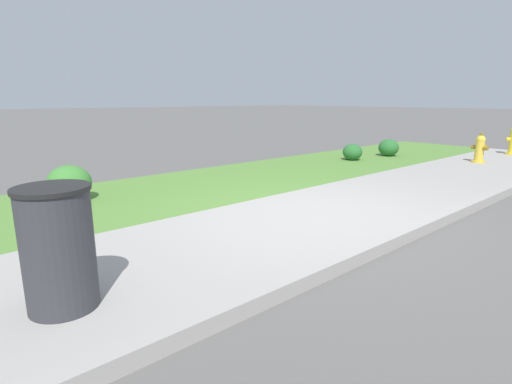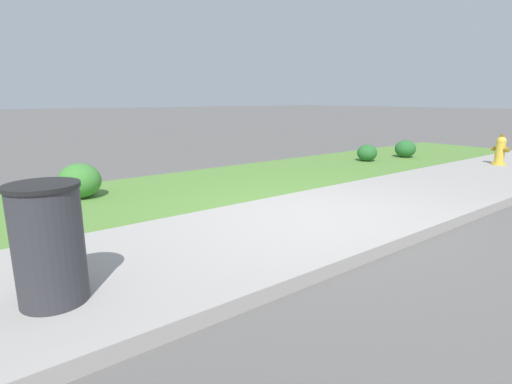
% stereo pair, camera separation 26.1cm
% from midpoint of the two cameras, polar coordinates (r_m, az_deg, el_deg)
% --- Properties ---
extents(ground_plane, '(120.00, 120.00, 0.00)m').
position_cam_midpoint_polar(ground_plane, '(4.91, 10.04, -3.61)').
color(ground_plane, '#5B5956').
extents(sidewalk_pavement, '(18.00, 2.16, 0.01)m').
position_cam_midpoint_polar(sidewalk_pavement, '(4.91, 10.05, -3.55)').
color(sidewalk_pavement, '#9E9993').
rests_on(sidewalk_pavement, ground).
extents(grass_verge, '(18.00, 2.69, 0.01)m').
position_cam_midpoint_polar(grass_verge, '(6.72, -5.47, 1.13)').
color(grass_verge, '#568438').
rests_on(grass_verge, ground).
extents(street_curb, '(18.00, 0.16, 0.12)m').
position_cam_midpoint_polar(street_curb, '(4.25, 21.81, -6.21)').
color(street_curb, '#9E9993').
rests_on(street_curb, ground).
extents(fire_hydrant_across_street, '(0.34, 0.37, 0.66)m').
position_cam_midpoint_polar(fire_hydrant_across_street, '(10.15, 32.17, 5.02)').
color(fire_hydrant_across_street, gold).
rests_on(fire_hydrant_across_street, ground).
extents(trash_bin, '(0.48, 0.48, 0.86)m').
position_cam_midpoint_polar(trash_bin, '(3.04, -25.32, -6.83)').
color(trash_bin, '#333338').
rests_on(trash_bin, ground).
extents(shrub_bush_far_verge, '(0.45, 0.45, 0.38)m').
position_cam_midpoint_polar(shrub_bush_far_verge, '(9.55, 16.35, 5.39)').
color(shrub_bush_far_verge, '#28662D').
rests_on(shrub_bush_far_verge, ground).
extents(shrub_bush_mid_verge, '(0.59, 0.59, 0.50)m').
position_cam_midpoint_polar(shrub_bush_mid_verge, '(6.21, -22.79, 1.47)').
color(shrub_bush_mid_verge, '#3D7F33').
rests_on(shrub_bush_mid_verge, ground).
extents(shrub_bush_near_lamp, '(0.49, 0.49, 0.42)m').
position_cam_midpoint_polar(shrub_bush_near_lamp, '(10.48, 21.23, 5.78)').
color(shrub_bush_near_lamp, '#28662D').
rests_on(shrub_bush_near_lamp, ground).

